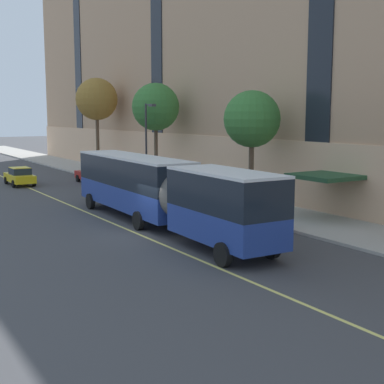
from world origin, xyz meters
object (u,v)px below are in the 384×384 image
parked_car_navy_0 (129,184)px  parked_car_navy_1 (170,194)px  taxi_cab (20,176)px  street_tree_far_uptown (156,107)px  city_bus (160,189)px  parked_car_red_4 (248,213)px  parked_car_red_5 (92,174)px  street_lamp (147,137)px  street_tree_mid_block (252,120)px  fire_hydrant (233,206)px  street_tree_far_downtown (97,99)px

parked_car_navy_0 → parked_car_navy_1: 6.31m
taxi_cab → street_tree_far_uptown: 13.30m
city_bus → parked_car_navy_0: (3.98, 12.28, -1.33)m
parked_car_red_4 → taxi_cab: (-6.00, 24.38, -0.00)m
parked_car_red_5 → parked_car_navy_1: bearing=-90.2°
parked_car_red_5 → street_tree_far_uptown: size_ratio=0.55×
city_bus → street_lamp: street_lamp is taller
city_bus → street_lamp: 14.19m
parked_car_red_5 → taxi_cab: bearing=161.8°
street_lamp → parked_car_navy_1: bearing=-105.3°
parked_car_navy_0 → street_tree_mid_block: bearing=-69.9°
parked_car_red_4 → taxi_cab: size_ratio=0.98×
parked_car_red_5 → street_tree_mid_block: street_tree_mid_block is taller
parked_car_navy_1 → parked_car_red_4: (0.15, -8.39, -0.00)m
taxi_cab → fire_hydrant: size_ratio=6.27×
street_tree_far_uptown → fire_hydrant: bearing=-98.3°
parked_car_navy_0 → parked_car_red_4: size_ratio=1.08×
parked_car_navy_0 → parked_car_red_5: size_ratio=1.02×
parked_car_navy_0 → parked_car_red_4: bearing=-89.4°
parked_car_navy_0 → street_tree_far_downtown: size_ratio=0.49×
city_bus → street_tree_mid_block: size_ratio=2.52×
street_tree_far_uptown → street_lamp: bearing=-131.2°
parked_car_red_5 → street_lamp: bearing=-76.0°
parked_car_red_4 → taxi_cab: bearing=103.8°
street_tree_mid_block → street_tree_far_uptown: bearing=90.0°
parked_car_red_5 → taxi_cab: 6.21m
parked_car_navy_1 → street_tree_far_downtown: size_ratio=0.48×
parked_car_navy_0 → street_lamp: bearing=14.0°
parked_car_red_4 → street_lamp: 15.65m
street_tree_far_uptown → street_lamp: 3.74m
parked_car_navy_0 → taxi_cab: (-5.85, 9.69, -0.00)m
street_tree_far_uptown → fire_hydrant: (-2.01, -13.78, -6.18)m
street_tree_mid_block → fire_hydrant: street_tree_mid_block is taller
street_tree_far_downtown → street_lamp: size_ratio=1.43×
taxi_cab → street_tree_far_downtown: (9.62, 5.87, 6.84)m
street_tree_far_uptown → parked_car_red_5: bearing=126.1°
parked_car_red_4 → street_tree_far_uptown: street_tree_far_uptown is taller
taxi_cab → street_tree_far_downtown: street_tree_far_downtown is taller
street_tree_mid_block → street_tree_far_downtown: bearing=90.0°
parked_car_navy_0 → street_tree_far_downtown: bearing=76.4°
street_tree_far_uptown → city_bus: bearing=-117.4°
parked_car_navy_1 → street_tree_mid_block: street_tree_mid_block is taller
parked_car_red_5 → fire_hydrant: (1.71, -18.89, -0.29)m
fire_hydrant → street_tree_far_downtown: bearing=85.7°
taxi_cab → street_tree_far_uptown: street_tree_far_uptown is taller
street_lamp → parked_car_red_4: bearing=-96.4°
city_bus → taxi_cab: 22.09m
parked_car_red_4 → parked_car_red_5: (-0.10, 22.44, -0.00)m
street_tree_far_uptown → street_lamp: size_ratio=1.26×
street_tree_mid_block → street_tree_far_uptown: size_ratio=0.87×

